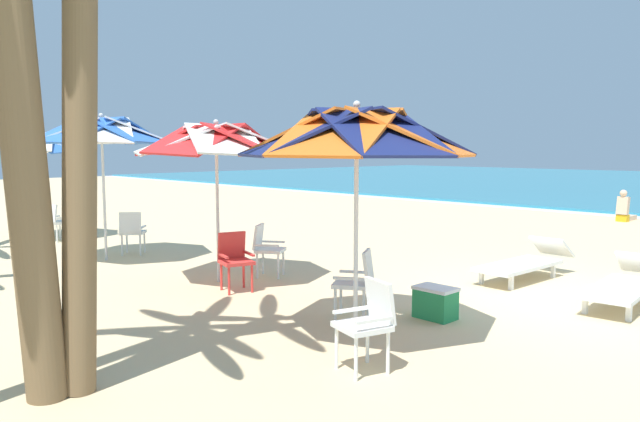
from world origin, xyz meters
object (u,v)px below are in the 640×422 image
sun_lounger_1 (525,262)px  beachgoer_seated (625,211)px  sun_lounger_0 (625,284)px  palm_tree_3 (79,0)px  beach_umbrella_1 (216,141)px  beach_umbrella_0 (357,135)px  beach_umbrella_2 (102,132)px  plastic_chair_0 (358,280)px  plastic_chair_4 (132,230)px  beach_umbrella_3 (34,144)px  palm_tree_1 (21,95)px  plastic_chair_5 (32,214)px  plastic_chair_2 (235,257)px  cooler_box (435,302)px  plastic_chair_1 (368,319)px  plastic_chair_6 (55,220)px  plastic_chair_3 (266,247)px

sun_lounger_1 → beachgoer_seated: (-1.74, 9.27, 0.01)m
sun_lounger_0 → palm_tree_3: palm_tree_3 is taller
beach_umbrella_1 → beach_umbrella_0: bearing=-8.0°
beach_umbrella_2 → plastic_chair_0: bearing=5.6°
beach_umbrella_1 → beach_umbrella_2: beach_umbrella_2 is taller
beach_umbrella_1 → plastic_chair_4: bearing=177.6°
beach_umbrella_0 → beach_umbrella_3: (-10.06, -0.02, -0.06)m
beach_umbrella_3 → palm_tree_1: palm_tree_1 is taller
sun_lounger_1 → plastic_chair_5: bearing=-159.4°
palm_tree_1 → beach_umbrella_1: bearing=126.5°
plastic_chair_2 → cooler_box: plastic_chair_2 is taller
plastic_chair_5 → sun_lounger_0: plastic_chair_5 is taller
plastic_chair_1 → sun_lounger_1: size_ratio=0.40×
beach_umbrella_2 → beachgoer_seated: (4.50, 13.48, -2.11)m
beach_umbrella_2 → beach_umbrella_3: size_ratio=1.08×
beach_umbrella_0 → plastic_chair_6: 9.52m
plastic_chair_0 → plastic_chair_6: same height
beach_umbrella_0 → sun_lounger_0: size_ratio=1.19×
plastic_chair_5 → palm_tree_1: size_ratio=0.20×
plastic_chair_0 → sun_lounger_0: size_ratio=0.39×
plastic_chair_1 → plastic_chair_5: size_ratio=1.00×
plastic_chair_0 → sun_lounger_0: (2.02, 3.15, -0.22)m
plastic_chair_1 → beach_umbrella_1: 4.63m
sun_lounger_1 → palm_tree_1: bearing=-94.2°
plastic_chair_0 → beach_umbrella_2: 6.24m
plastic_chair_4 → plastic_chair_5: bearing=-173.8°
beach_umbrella_1 → plastic_chair_3: size_ratio=2.99×
plastic_chair_3 → palm_tree_1: palm_tree_1 is taller
plastic_chair_0 → plastic_chair_6: bearing=-177.2°
plastic_chair_4 → sun_lounger_0: (8.14, 3.09, -0.22)m
palm_tree_1 → sun_lounger_0: bearing=71.9°
plastic_chair_2 → beach_umbrella_2: size_ratio=0.31×
plastic_chair_6 → palm_tree_1: bearing=-20.8°
palm_tree_3 → plastic_chair_0: bearing=87.2°
plastic_chair_4 → sun_lounger_0: size_ratio=0.39×
plastic_chair_4 → beach_umbrella_2: bearing=-72.1°
beach_umbrella_3 → plastic_chair_6: bearing=11.7°
plastic_chair_1 → palm_tree_3: (-1.39, -2.06, 2.83)m
plastic_chair_2 → beachgoer_seated: beachgoer_seated is taller
plastic_chair_2 → beach_umbrella_3: beach_umbrella_3 is taller
palm_tree_3 → sun_lounger_1: bearing=86.0°
plastic_chair_0 → plastic_chair_3: bearing=165.0°
beach_umbrella_2 → plastic_chair_6: 3.52m
beach_umbrella_1 → cooler_box: size_ratio=5.18×
beach_umbrella_0 → sun_lounger_0: bearing=67.4°
plastic_chair_6 → cooler_box: size_ratio=1.73×
plastic_chair_2 → palm_tree_3: 4.66m
plastic_chair_0 → cooler_box: plastic_chair_0 is taller
plastic_chair_4 → beachgoer_seated: beachgoer_seated is taller
beach_umbrella_0 → beach_umbrella_2: beach_umbrella_2 is taller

